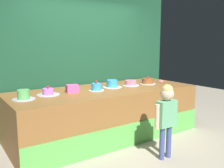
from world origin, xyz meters
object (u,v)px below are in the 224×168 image
cake_center_right (112,84)px  cake_far_right (148,81)px  cake_center_left (96,87)px  cake_right (131,83)px  cake_far_left (24,95)px  child_figure (166,111)px  cake_left (48,92)px  pink_box (72,88)px  donut (161,81)px

cake_center_right → cake_far_right: 0.81m
cake_center_right → cake_center_left: bearing=-164.4°
cake_center_left → cake_right: bearing=5.2°
cake_center_right → cake_far_left: bearing=-176.0°
child_figure → cake_left: size_ratio=3.04×
pink_box → cake_left: 0.41m
cake_far_left → cake_left: (0.41, 0.11, -0.02)m
pink_box → cake_center_right: cake_center_right is taller
donut → cake_far_right: 0.41m
child_figure → pink_box: 1.58m
donut → cake_left: bearing=178.9°
cake_center_left → cake_center_right: bearing=15.6°
pink_box → cake_right: (1.22, -0.03, -0.02)m
cake_far_left → cake_left: cake_left is taller
cake_center_right → pink_box: bearing=-179.1°
cake_left → cake_far_right: size_ratio=1.15×
cake_far_left → cake_center_right: cake_far_left is taller
pink_box → cake_far_left: (-0.81, -0.10, -0.00)m
cake_left → child_figure: bearing=-47.5°
cake_right → cake_left: bearing=178.6°
cake_left → cake_far_right: 2.03m
cake_far_right → cake_center_right: bearing=174.9°
pink_box → cake_center_left: (0.41, -0.10, -0.00)m
cake_center_left → cake_center_right: size_ratio=0.76×
cake_far_left → cake_right: 2.03m
child_figure → cake_far_left: bearing=143.1°
cake_center_left → cake_right: size_ratio=0.84×
pink_box → cake_far_right: 1.62m
pink_box → donut: pink_box is taller
pink_box → cake_far_left: size_ratio=0.59×
cake_center_right → donut: bearing=-2.1°
cake_left → cake_center_right: cake_left is taller
pink_box → cake_left: size_ratio=0.54×
pink_box → cake_far_left: 0.82m
child_figure → cake_left: child_figure is taller
cake_right → cake_far_left: bearing=-178.0°
cake_far_left → cake_center_left: 1.22m
cake_center_right → cake_far_right: bearing=-5.1°
child_figure → cake_center_right: (-0.02, 1.34, 0.21)m
donut → cake_far_left: (-2.84, -0.07, 0.05)m
cake_center_left → cake_far_right: (1.22, 0.04, -0.01)m
cake_center_right → cake_right: cake_center_right is taller
donut → pink_box: bearing=179.1°
cake_left → donut: bearing=-1.1°
pink_box → cake_center_left: 0.42m
cake_left → cake_right: bearing=-1.4°
child_figure → pink_box: bearing=121.8°
child_figure → cake_far_right: size_ratio=3.48×
child_figure → cake_center_right: bearing=90.7°
donut → cake_far_right: (-0.41, -0.03, 0.04)m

